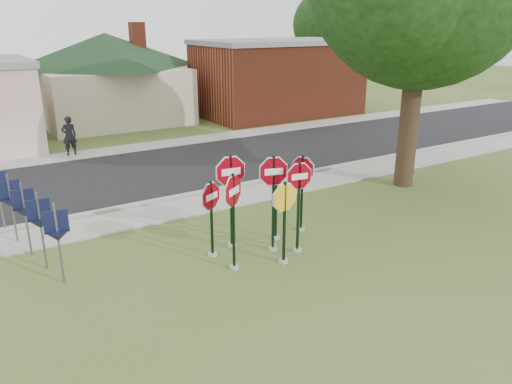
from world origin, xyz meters
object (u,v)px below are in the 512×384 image
stop_sign_center (273,190)px  stop_sign_yellow (285,213)px  pedestrian (69,136)px  stop_sign_left (233,208)px

stop_sign_center → stop_sign_yellow: stop_sign_center is taller
stop_sign_center → stop_sign_yellow: bearing=-103.4°
stop_sign_center → pedestrian: stop_sign_center is taller
stop_sign_center → pedestrian: 13.31m
stop_sign_center → pedestrian: bearing=100.0°
stop_sign_yellow → pedestrian: size_ratio=1.28×
stop_sign_center → stop_sign_left: (-1.41, -0.39, -0.11)m
stop_sign_yellow → pedestrian: bearing=98.7°
stop_sign_center → stop_sign_yellow: 0.88m
stop_sign_left → pedestrian: stop_sign_left is taller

